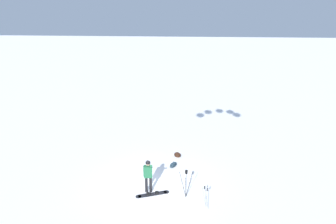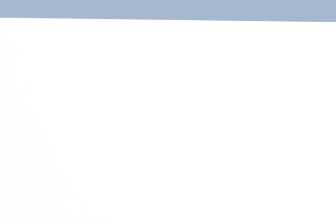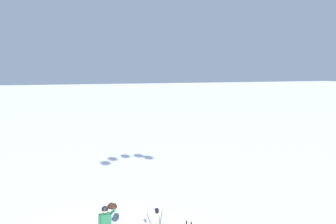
{
  "view_description": "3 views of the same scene",
  "coord_description": "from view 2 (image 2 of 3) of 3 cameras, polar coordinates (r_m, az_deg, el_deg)",
  "views": [
    {
      "loc": [
        -2.59,
        12.89,
        8.33
      ],
      "look_at": [
        -1.21,
        3.46,
        5.24
      ],
      "focal_mm": 29.95,
      "sensor_mm": 36.0,
      "label": 1
    },
    {
      "loc": [
        1.13,
        -7.35,
        10.52
      ],
      "look_at": [
        -1.27,
        4.43,
        6.43
      ],
      "focal_mm": 36.66,
      "sensor_mm": 36.0,
      "label": 2
    },
    {
      "loc": [
        2.24,
        13.47,
        6.71
      ],
      "look_at": [
        -1.22,
        3.66,
        5.48
      ],
      "focal_mm": 38.8,
      "sensor_mm": 36.0,
      "label": 3
    }
  ],
  "objects": []
}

